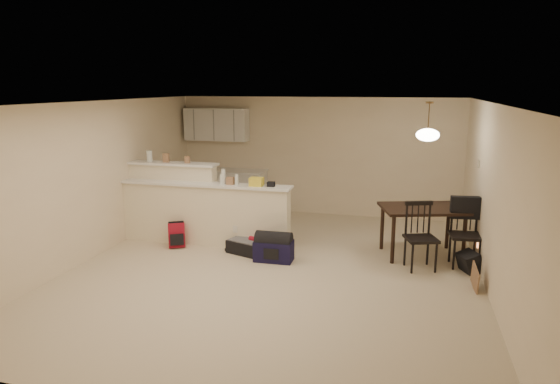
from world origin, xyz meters
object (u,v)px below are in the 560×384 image
(pendant_lamp, at_px, (428,134))
(dining_chair_near, at_px, (421,237))
(suitcase, at_px, (248,247))
(black_daypack, at_px, (469,262))
(dining_chair_far, at_px, (466,234))
(navy_duffel, at_px, (274,251))
(red_backpack, at_px, (177,235))
(dining_table, at_px, (423,213))

(pendant_lamp, distance_m, dining_chair_near, 1.62)
(suitcase, height_order, black_daypack, black_daypack)
(suitcase, bearing_deg, dining_chair_near, 18.19)
(pendant_lamp, height_order, black_daypack, pendant_lamp)
(dining_chair_far, xyz_separation_m, black_daypack, (0.06, -0.24, -0.37))
(pendant_lamp, xyz_separation_m, black_daypack, (0.69, -0.60, -1.84))
(dining_chair_near, height_order, navy_duffel, dining_chair_near)
(dining_chair_far, xyz_separation_m, suitcase, (-3.42, -0.23, -0.41))
(pendant_lamp, xyz_separation_m, red_backpack, (-4.08, -0.59, -1.78))
(pendant_lamp, bearing_deg, red_backpack, -171.73)
(pendant_lamp, distance_m, navy_duffel, 3.03)
(pendant_lamp, distance_m, black_daypack, 2.06)
(red_backpack, distance_m, black_daypack, 4.77)
(pendant_lamp, xyz_separation_m, dining_chair_far, (0.64, -0.36, -1.47))
(dining_chair_far, bearing_deg, pendant_lamp, 144.38)
(pendant_lamp, relative_size, black_daypack, 1.84)
(dining_chair_near, height_order, red_backpack, dining_chair_near)
(dining_chair_near, bearing_deg, dining_table, 68.95)
(pendant_lamp, relative_size, dining_chair_far, 0.59)
(dining_chair_near, relative_size, navy_duffel, 1.69)
(suitcase, height_order, red_backpack, red_backpack)
(red_backpack, relative_size, navy_duffel, 0.69)
(dining_table, height_order, black_daypack, dining_table)
(red_backpack, bearing_deg, pendant_lamp, -19.41)
(pendant_lamp, relative_size, suitcase, 0.97)
(pendant_lamp, relative_size, red_backpack, 1.48)
(pendant_lamp, distance_m, dining_chair_far, 1.64)
(dining_chair_far, xyz_separation_m, navy_duffel, (-2.91, -0.49, -0.36))
(dining_table, height_order, navy_duffel, dining_table)
(navy_duffel, bearing_deg, dining_table, 19.70)
(pendant_lamp, xyz_separation_m, dining_chair_near, (-0.03, -0.65, -1.48))
(dining_table, height_order, dining_chair_far, dining_chair_far)
(black_daypack, bearing_deg, red_backpack, 66.45)
(navy_duffel, bearing_deg, red_backpack, 171.12)
(dining_table, distance_m, dining_chair_near, 0.68)
(dining_chair_far, distance_m, suitcase, 3.45)
(dining_table, relative_size, pendant_lamp, 2.42)
(pendant_lamp, relative_size, navy_duffel, 1.02)
(dining_chair_near, relative_size, suitcase, 1.61)
(dining_chair_far, xyz_separation_m, red_backpack, (-4.71, -0.23, -0.31))
(dining_table, xyz_separation_m, pendant_lamp, (-0.00, 0.00, 1.27))
(dining_table, bearing_deg, dining_chair_far, -46.36)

